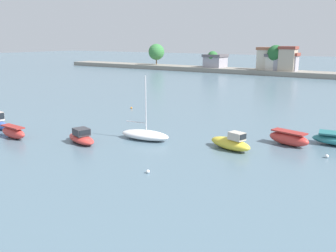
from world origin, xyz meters
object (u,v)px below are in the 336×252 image
moored_boat_4 (145,135)px  moored_boat_5 (231,143)px  moored_boat_6 (289,138)px  mooring_buoy_4 (327,156)px  mooring_buoy_2 (148,171)px  mooring_buoy_0 (131,108)px  moored_boat_3 (81,137)px  moored_boat_2 (13,132)px

moored_boat_4 → moored_boat_5: bearing=3.9°
moored_boat_5 → moored_boat_6: moored_boat_5 is taller
moored_boat_6 → mooring_buoy_4: bearing=-15.1°
moored_boat_5 → mooring_buoy_2: (-2.41, -8.14, -0.42)m
mooring_buoy_2 → moored_boat_6: bearing=63.4°
moored_boat_4 → mooring_buoy_4: moored_boat_4 is taller
mooring_buoy_2 → mooring_buoy_4: bearing=47.1°
moored_boat_5 → mooring_buoy_0: size_ratio=17.23×
mooring_buoy_2 → moored_boat_5: bearing=73.5°
moored_boat_5 → moored_boat_3: bearing=-139.1°
moored_boat_6 → mooring_buoy_4: size_ratio=13.90×
mooring_buoy_2 → mooring_buoy_4: size_ratio=0.93×
moored_boat_2 → moored_boat_6: (21.57, 11.57, 0.04)m
moored_boat_2 → moored_boat_6: moored_boat_6 is taller
moored_boat_6 → moored_boat_2: bearing=-138.3°
moored_boat_2 → moored_boat_5: bearing=27.2°
moored_boat_4 → mooring_buoy_2: 8.46m
moored_boat_6 → mooring_buoy_2: (-6.00, -11.98, -0.46)m
moored_boat_2 → mooring_buoy_2: (15.57, -0.41, -0.42)m
mooring_buoy_0 → mooring_buoy_4: 26.16m
moored_boat_5 → mooring_buoy_0: (-18.08, 9.38, -0.43)m
moored_boat_3 → mooring_buoy_4: size_ratio=15.22×
moored_boat_4 → mooring_buoy_0: bearing=126.4°
moored_boat_6 → mooring_buoy_2: moored_boat_6 is taller
moored_boat_2 → moored_boat_4: moored_boat_4 is taller
moored_boat_4 → mooring_buoy_4: size_ratio=21.06×
mooring_buoy_0 → moored_boat_2: bearing=-89.7°
moored_boat_5 → mooring_buoy_4: bearing=31.8°
mooring_buoy_0 → moored_boat_4: bearing=-46.3°
moored_boat_2 → mooring_buoy_4: size_ratio=12.68×
moored_boat_6 → mooring_buoy_0: (-21.67, 5.54, -0.47)m
moored_boat_4 → mooring_buoy_2: (5.25, -6.62, -0.32)m
moored_boat_2 → moored_boat_3: moored_boat_3 is taller
moored_boat_3 → moored_boat_6: (15.23, 9.24, 0.11)m
moored_boat_2 → moored_boat_4: bearing=35.0°
moored_boat_5 → moored_boat_6: 5.26m
moored_boat_6 → mooring_buoy_2: size_ratio=14.96×
moored_boat_5 → mooring_buoy_4: size_ratio=15.25×
moored_boat_2 → moored_boat_6: size_ratio=0.91×
mooring_buoy_4 → moored_boat_5: bearing=-164.2°
mooring_buoy_4 → mooring_buoy_0: bearing=163.6°
moored_boat_2 → mooring_buoy_0: size_ratio=14.32×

